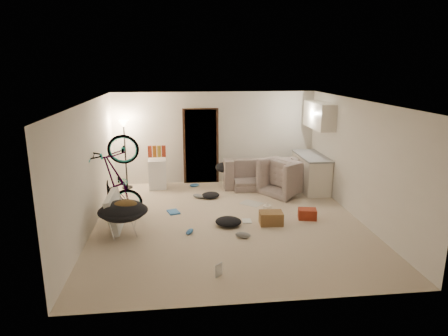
{
  "coord_description": "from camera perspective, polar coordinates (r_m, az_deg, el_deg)",
  "views": [
    {
      "loc": [
        -0.98,
        -7.79,
        3.19
      ],
      "look_at": [
        -0.03,
        0.6,
        1.01
      ],
      "focal_mm": 32.0,
      "sensor_mm": 36.0,
      "label": 1
    }
  ],
  "objects": [
    {
      "name": "wall_left",
      "position": [
        8.22,
        -18.79,
        0.07
      ],
      "size": [
        0.02,
        6.0,
        2.5
      ],
      "primitive_type": "cube",
      "color": "silver",
      "rests_on": "floor"
    },
    {
      "name": "bicycle",
      "position": [
        8.76,
        -14.85,
        -3.94
      ],
      "size": [
        1.9,
        0.88,
        1.08
      ],
      "primitive_type": "imported",
      "rotation": [
        0.0,
        -0.17,
        1.61
      ],
      "color": "black",
      "rests_on": "floor"
    },
    {
      "name": "floor_lamp",
      "position": [
        10.7,
        -14.03,
        3.93
      ],
      "size": [
        0.28,
        0.28,
        1.81
      ],
      "color": "black",
      "rests_on": "floor"
    },
    {
      "name": "hoodie",
      "position": [
        7.83,
        -13.95,
        -5.27
      ],
      "size": [
        0.51,
        0.43,
        0.22
      ],
      "primitive_type": "ellipsoid",
      "rotation": [
        0.0,
        0.0,
        0.07
      ],
      "color": "#4C361A",
      "rests_on": "saucer_chair"
    },
    {
      "name": "book_asset",
      "position": [
        6.38,
        -1.22,
        -15.38
      ],
      "size": [
        0.26,
        0.26,
        0.02
      ],
      "primitive_type": "imported",
      "rotation": [
        0.0,
        0.0,
        0.71
      ],
      "color": "maroon",
      "rests_on": "floor"
    },
    {
      "name": "tv_box",
      "position": [
        8.34,
        -15.26,
        -5.91
      ],
      "size": [
        0.28,
        1.07,
        0.72
      ],
      "primitive_type": "cube",
      "rotation": [
        0.0,
        -0.21,
        -0.01
      ],
      "color": "silver",
      "rests_on": "floor"
    },
    {
      "name": "shoe_3",
      "position": [
        7.69,
        2.74,
        -9.55
      ],
      "size": [
        0.32,
        0.23,
        0.11
      ],
      "primitive_type": "ellipsoid",
      "rotation": [
        0.0,
        0.0,
        -0.41
      ],
      "color": "slate",
      "rests_on": "floor"
    },
    {
      "name": "doorway",
      "position": [
        10.99,
        -3.33,
        3.09
      ],
      "size": [
        0.85,
        0.1,
        2.04
      ],
      "primitive_type": "cube",
      "color": "black",
      "rests_on": "floor"
    },
    {
      "name": "floor",
      "position": [
        8.47,
        0.65,
        -7.68
      ],
      "size": [
        5.5,
        6.0,
        0.02
      ],
      "primitive_type": "cube",
      "color": "beige",
      "rests_on": "ground"
    },
    {
      "name": "clothes_lump_a",
      "position": [
        8.22,
        0.63,
        -7.66
      ],
      "size": [
        0.62,
        0.57,
        0.17
      ],
      "primitive_type": "ellipsoid",
      "rotation": [
        0.0,
        0.0,
        -0.21
      ],
      "color": "black",
      "rests_on": "floor"
    },
    {
      "name": "saucer_chair",
      "position": [
        7.93,
        -14.2,
        -6.55
      ],
      "size": [
        0.95,
        0.95,
        0.67
      ],
      "color": "silver",
      "rests_on": "floor"
    },
    {
      "name": "snack_box_0",
      "position": [
        10.59,
        -10.55,
        2.33
      ],
      "size": [
        0.11,
        0.08,
        0.3
      ],
      "primitive_type": "cube",
      "rotation": [
        0.0,
        0.0,
        0.14
      ],
      "color": "maroon",
      "rests_on": "mini_fridge"
    },
    {
      "name": "sofa",
      "position": [
        10.85,
        5.24,
        -1.01
      ],
      "size": [
        2.05,
        0.81,
        0.6
      ],
      "primitive_type": "imported",
      "rotation": [
        0.0,
        0.0,
        3.15
      ],
      "color": "#3B423A",
      "rests_on": "floor"
    },
    {
      "name": "newspaper",
      "position": [
        9.53,
        3.93,
        -5.06
      ],
      "size": [
        0.61,
        0.6,
        0.01
      ],
      "primitive_type": "cube",
      "rotation": [
        0.0,
        0.0,
        0.85
      ],
      "color": "#B7B3A9",
      "rests_on": "floor"
    },
    {
      "name": "kitchen_counter",
      "position": [
        10.72,
        12.3,
        -0.7
      ],
      "size": [
        0.6,
        1.5,
        0.88
      ],
      "primitive_type": "cube",
      "color": "silver",
      "rests_on": "floor"
    },
    {
      "name": "shoe_2",
      "position": [
        7.89,
        -4.94,
        -9.03
      ],
      "size": [
        0.21,
        0.26,
        0.09
      ],
      "primitive_type": "ellipsoid",
      "rotation": [
        0.0,
        0.0,
        1.05
      ],
      "color": "#3067AF",
      "rests_on": "floor"
    },
    {
      "name": "sofa_drape",
      "position": [
        10.64,
        0.26,
        0.09
      ],
      "size": [
        0.66,
        0.59,
        0.28
      ],
      "primitive_type": "ellipsoid",
      "rotation": [
        0.0,
        0.0,
        -0.26
      ],
      "color": "black",
      "rests_on": "sofa"
    },
    {
      "name": "drink_case_a",
      "position": [
        8.33,
        6.73,
        -7.11
      ],
      "size": [
        0.49,
        0.36,
        0.27
      ],
      "primitive_type": "cube",
      "rotation": [
        0.0,
        0.0,
        -0.06
      ],
      "color": "brown",
      "rests_on": "floor"
    },
    {
      "name": "snack_box_2",
      "position": [
        10.58,
        -9.25,
        2.37
      ],
      "size": [
        0.11,
        0.08,
        0.3
      ],
      "primitive_type": "cube",
      "rotation": [
        0.0,
        0.0,
        0.14
      ],
      "color": "gold",
      "rests_on": "mini_fridge"
    },
    {
      "name": "armchair",
      "position": [
        10.34,
        9.22,
        -1.72
      ],
      "size": [
        1.31,
        1.35,
        0.67
      ],
      "primitive_type": "imported",
      "rotation": [
        0.0,
        0.0,
        2.14
      ],
      "color": "#3B423A",
      "rests_on": "floor"
    },
    {
      "name": "wall_front",
      "position": [
        5.25,
        4.8,
        -7.22
      ],
      "size": [
        5.5,
        0.02,
        2.5
      ],
      "primitive_type": "cube",
      "color": "silver",
      "rests_on": "floor"
    },
    {
      "name": "snack_box_3",
      "position": [
        10.57,
        -8.6,
        2.39
      ],
      "size": [
        0.1,
        0.08,
        0.3
      ],
      "primitive_type": "cube",
      "rotation": [
        0.0,
        0.0,
        -0.07
      ],
      "color": "maroon",
      "rests_on": "mini_fridge"
    },
    {
      "name": "drink_case_b",
      "position": [
        8.74,
        11.8,
        -6.44
      ],
      "size": [
        0.43,
        0.35,
        0.22
      ],
      "primitive_type": "cube",
      "rotation": [
        0.0,
        0.0,
        -0.22
      ],
      "color": "maroon",
      "rests_on": "floor"
    },
    {
      "name": "kitchen_uppers",
      "position": [
        10.48,
        13.43,
        7.32
      ],
      "size": [
        0.38,
        1.4,
        0.65
      ],
      "primitive_type": "cube",
      "color": "silver",
      "rests_on": "wall_right"
    },
    {
      "name": "counter_top",
      "position": [
        10.61,
        12.44,
        1.7
      ],
      "size": [
        0.64,
        1.54,
        0.04
      ],
      "primitive_type": "cube",
      "color": "gray",
      "rests_on": "kitchen_counter"
    },
    {
      "name": "mini_fridge",
      "position": [
        10.73,
        -9.49,
        -0.84
      ],
      "size": [
        0.48,
        0.48,
        0.78
      ],
      "primitive_type": "cube",
      "rotation": [
        0.0,
        0.0,
        0.05
      ],
      "color": "white",
      "rests_on": "floor"
    },
    {
      "name": "wall_right",
      "position": [
        8.85,
        18.7,
        1.08
      ],
      "size": [
        0.02,
        6.0,
        2.5
      ],
      "primitive_type": "cube",
      "color": "silver",
      "rests_on": "floor"
    },
    {
      "name": "shoe_0",
      "position": [
        10.79,
        -4.26,
        -2.46
      ],
      "size": [
        0.27,
        0.13,
        0.1
      ],
      "primitive_type": "ellipsoid",
      "rotation": [
        0.0,
        0.0,
        0.1
      ],
      "color": "#3067AF",
      "rests_on": "floor"
    },
    {
      "name": "shoe_1",
      "position": [
        9.88,
        -3.7,
        -4.03
      ],
      "size": [
        0.31,
        0.27,
        0.11
      ],
      "primitive_type": "ellipsoid",
      "rotation": [
        0.0,
        0.0,
        -0.61
      ],
      "color": "slate",
      "rests_on": "floor"
    },
    {
      "name": "wall_back",
      "position": [
        11.01,
        -1.27,
        4.35
      ],
      "size": [
        5.5,
        0.02,
        2.5
      ],
      "primitive_type": "cube",
      "color": "silver",
      "rests_on": "floor"
    },
    {
      "name": "clothes_lump_b",
      "position": [
        9.89,
        -1.94,
        -3.89
      ],
      "size": [
        0.54,
        0.49,
        0.14
      ],
      "primitive_type": "ellipsoid",
      "rotation": [
        0.0,
        0.0,
        0.27
      ],
      "color": "black",
      "rests_on": "floor"
    },
    {
      "name": "juicer",
      "position": [
        8.93,
        6.15,
        -5.78
      ],
      "size": [
        0.18,
        0.18,
        0.25
      ],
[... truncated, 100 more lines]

